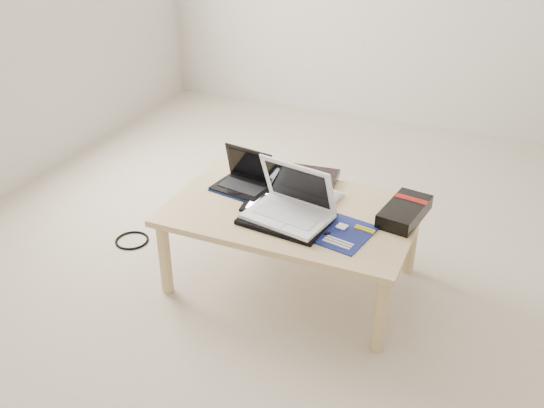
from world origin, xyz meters
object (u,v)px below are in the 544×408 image
at_px(netbook, 245,180).
at_px(gpu_box, 405,211).
at_px(coffee_table, 292,218).
at_px(white_laptop, 291,205).

height_order(netbook, gpu_box, netbook).
relative_size(coffee_table, netbook, 3.79).
height_order(coffee_table, white_laptop, white_laptop).
bearing_deg(netbook, gpu_box, 1.63).
xyz_separation_m(coffee_table, netbook, (-0.28, 0.10, 0.09)).
distance_m(netbook, gpu_box, 0.76).
bearing_deg(gpu_box, coffee_table, -166.21).
height_order(netbook, white_laptop, white_laptop).
bearing_deg(gpu_box, netbook, -178.37).
height_order(white_laptop, gpu_box, white_laptop).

